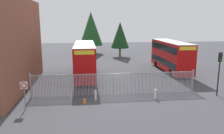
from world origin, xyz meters
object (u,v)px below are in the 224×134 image
bollard_near_left (96,95)px  traffic_cone_by_gate (84,100)px  speed_limit_sign_post (24,89)px  double_decker_bus_near_gate (85,59)px  bollard_center_front (155,94)px  double_decker_bus_behind_fence_left (171,55)px  traffic_light_kerbside (220,66)px

bollard_near_left → traffic_cone_by_gate: 1.22m
traffic_cone_by_gate → speed_limit_sign_post: bearing=-170.6°
double_decker_bus_near_gate → bollard_center_front: bearing=-54.8°
double_decker_bus_behind_fence_left → bollard_center_front: bearing=-117.1°
bollard_center_front → double_decker_bus_behind_fence_left: bearing=62.9°
bollard_near_left → traffic_cone_by_gate: bollard_near_left is taller
double_decker_bus_near_gate → speed_limit_sign_post: double_decker_bus_near_gate is taller
bollard_center_front → speed_limit_sign_post: 11.63m
double_decker_bus_behind_fence_left → double_decker_bus_near_gate: bearing=-169.7°
bollard_center_front → speed_limit_sign_post: (-11.50, -1.17, 1.30)m
bollard_center_front → traffic_cone_by_gate: bearing=-176.9°
speed_limit_sign_post → traffic_cone_by_gate: bearing=9.4°
double_decker_bus_behind_fence_left → traffic_light_kerbside: (0.45, -11.35, 0.56)m
bollard_near_left → double_decker_bus_behind_fence_left: bearing=44.5°
bollard_near_left → speed_limit_sign_post: speed_limit_sign_post is taller
double_decker_bus_near_gate → traffic_light_kerbside: 15.81m
double_decker_bus_near_gate → traffic_cone_by_gate: bearing=-90.4°
double_decker_bus_behind_fence_left → traffic_light_kerbside: bearing=-87.7°
bollard_near_left → traffic_light_kerbside: size_ratio=0.22×
double_decker_bus_behind_fence_left → speed_limit_sign_post: (-17.41, -12.74, -0.65)m
traffic_light_kerbside → bollard_center_front: bearing=-178.0°
traffic_cone_by_gate → bollard_near_left: bearing=31.6°
speed_limit_sign_post → double_decker_bus_behind_fence_left: bearing=36.2°
double_decker_bus_near_gate → traffic_light_kerbside: (12.93, -9.08, 0.56)m
double_decker_bus_near_gate → bollard_near_left: size_ratio=11.38×
traffic_light_kerbside → double_decker_bus_behind_fence_left: bearing=92.3°
traffic_cone_by_gate → bollard_center_front: bearing=3.1°
double_decker_bus_near_gate → bollard_center_front: 11.55m
double_decker_bus_behind_fence_left → traffic_cone_by_gate: bearing=-136.4°
double_decker_bus_behind_fence_left → traffic_light_kerbside: size_ratio=2.51×
bollard_center_front → traffic_cone_by_gate: size_ratio=1.61×
traffic_cone_by_gate → double_decker_bus_near_gate: bearing=89.6°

